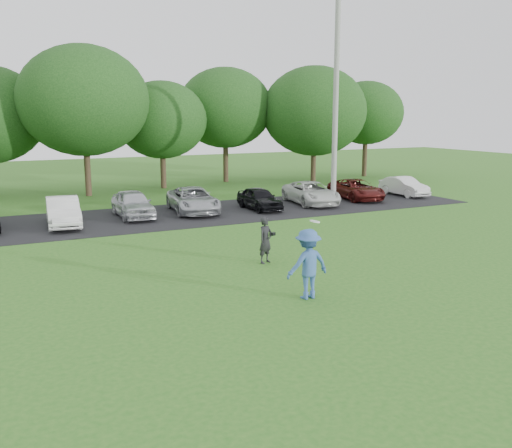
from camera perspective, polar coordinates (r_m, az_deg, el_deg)
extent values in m
plane|color=#29661D|center=(15.63, 5.76, -6.90)|extent=(100.00, 100.00, 0.00)
cube|color=black|center=(27.19, -8.94, 0.79)|extent=(32.00, 6.50, 0.03)
cylinder|color=gray|center=(30.43, 7.96, 11.74)|extent=(0.28, 0.28, 10.43)
imported|color=#385D9D|center=(14.97, 5.21, -4.00)|extent=(1.22, 0.73, 1.86)
cylinder|color=white|center=(14.81, 5.91, 0.26)|extent=(0.27, 0.27, 0.09)
imported|color=black|center=(18.43, 0.96, -1.62)|extent=(0.65, 0.55, 1.52)
cube|color=black|center=(18.31, 1.72, -0.99)|extent=(0.17, 0.15, 0.10)
imported|color=silver|center=(25.71, -18.73, 1.17)|extent=(1.62, 3.85, 1.24)
imported|color=#B5B6BC|center=(27.00, -12.22, 1.99)|extent=(1.55, 3.72, 1.26)
imported|color=#A6A8AD|center=(27.90, -6.31, 2.40)|extent=(2.55, 4.56, 1.20)
imported|color=black|center=(28.56, 0.35, 2.57)|extent=(1.32, 3.26, 1.11)
imported|color=silver|center=(30.45, 5.52, 3.11)|extent=(2.49, 4.45, 1.17)
imported|color=#4D1210|center=(32.45, 10.00, 3.43)|extent=(2.22, 4.16, 1.11)
imported|color=silver|center=(34.48, 14.59, 3.67)|extent=(1.16, 3.31, 1.09)
cylinder|color=#38281C|center=(34.84, -16.48, 4.93)|extent=(0.36, 0.36, 2.70)
ellipsoid|color=#214C19|center=(34.68, -16.86, 11.73)|extent=(7.42, 7.42, 6.31)
cylinder|color=#38281C|center=(37.39, -9.26, 5.24)|extent=(0.36, 0.36, 2.20)
ellipsoid|color=#214C19|center=(37.21, -9.42, 10.24)|extent=(5.76, 5.76, 4.90)
cylinder|color=#38281C|center=(40.40, -3.05, 6.15)|extent=(0.36, 0.36, 2.70)
ellipsoid|color=#214C19|center=(40.26, -3.10, 11.53)|extent=(6.50, 6.50, 5.53)
cylinder|color=#38281C|center=(40.51, 5.75, 5.77)|extent=(0.36, 0.36, 2.20)
ellipsoid|color=#214C19|center=(40.34, 5.85, 11.17)|extent=(7.24, 7.24, 6.15)
cylinder|color=#38281C|center=(44.76, 10.81, 6.45)|extent=(0.36, 0.36, 2.70)
ellipsoid|color=#214C19|center=(44.63, 10.97, 10.86)|extent=(5.58, 5.58, 4.74)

